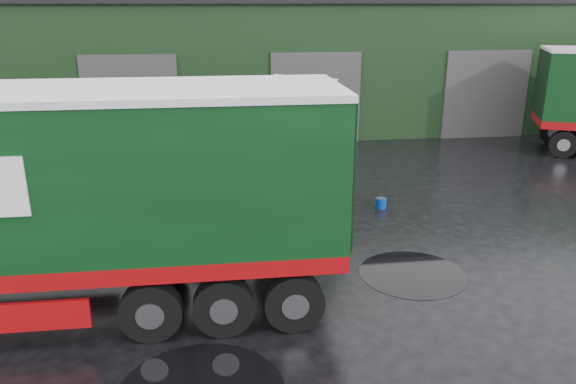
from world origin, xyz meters
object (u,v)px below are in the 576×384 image
Objects in this scene: tree_back_b at (385,36)px; hero_tractor at (261,157)px; tree_back_a at (158,23)px; warehouse at (296,59)px; wash_bucket at (381,203)px.

hero_tractor is at bearing -113.93° from tree_back_b.
hero_tractor is 0.66× the size of tree_back_a.
hero_tractor is 27.96m from tree_back_b.
tree_back_a reaches higher than warehouse.
wash_bucket is 0.04× the size of tree_back_b.
wash_bucket is at bearing -71.18° from tree_back_a.
wash_bucket is 0.04× the size of tree_back_a.
tree_back_b is at bearing 0.00° from tree_back_a.
warehouse is at bearing -128.66° from tree_back_b.
wash_bucket is at bearing -106.91° from tree_back_b.
tree_back_b is (11.32, 25.50, 1.79)m from hero_tractor.
warehouse is 12.90m from tree_back_a.
tree_back_a is at bearing 140.88° from hero_tractor.
warehouse is 15.90m from hero_tractor.
wash_bucket is at bearing -88.24° from warehouse.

